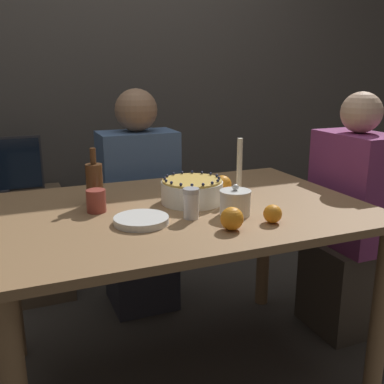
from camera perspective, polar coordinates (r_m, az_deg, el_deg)
ground_plane at (r=2.10m, az=-1.25°, el=-22.22°), size 12.00×12.00×0.00m
wall_behind at (r=3.02m, az=-11.45°, el=15.35°), size 8.00×0.05×2.60m
dining_table at (r=1.78m, az=-1.37°, el=-5.38°), size 1.42×0.97×0.77m
cake at (r=1.79m, az=-0.00°, el=0.12°), size 0.25×0.25×0.11m
sugar_bowl at (r=1.64m, az=5.50°, el=-1.34°), size 0.12×0.12×0.12m
sugar_shaker at (r=1.60m, az=-0.12°, el=-1.43°), size 0.06×0.06×0.11m
plate_stack at (r=1.56m, az=-6.46°, el=-3.58°), size 0.19×0.19×0.02m
candle at (r=1.87m, az=6.01°, el=2.32°), size 0.05×0.05×0.25m
bottle at (r=1.80m, az=-12.27°, el=1.11°), size 0.07×0.07×0.22m
cup at (r=1.71m, az=-12.07°, el=-1.11°), size 0.07×0.07×0.09m
orange_fruit_0 at (r=1.49m, az=5.09°, el=-3.39°), size 0.08×0.08×0.08m
orange_fruit_1 at (r=1.58m, az=10.20°, el=-2.75°), size 0.07×0.07×0.07m
orange_fruit_2 at (r=1.93m, az=3.89°, el=0.96°), size 0.08×0.08×0.08m
person_man_blue_shirt at (r=2.45m, az=-6.68°, el=-2.93°), size 0.40×0.34×1.19m
person_woman_floral at (r=2.34m, az=19.39°, el=-4.77°), size 0.34×0.40×1.19m
side_cabinet at (r=2.84m, az=-22.44°, el=-6.39°), size 0.69×0.52×0.58m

